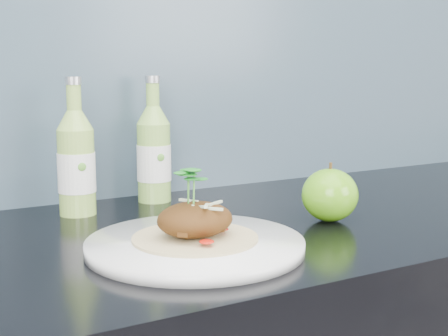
# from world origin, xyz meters

# --- Properties ---
(subway_backsplash) EXTENTS (4.00, 0.02, 0.70)m
(subway_backsplash) POSITION_xyz_m (0.00, 1.99, 1.25)
(subway_backsplash) COLOR #6F94AF
(subway_backsplash) RESTS_ON kitchen_counter
(dinner_plate) EXTENTS (0.33, 0.33, 0.02)m
(dinner_plate) POSITION_xyz_m (-0.04, 1.59, 0.91)
(dinner_plate) COLOR white
(dinner_plate) RESTS_ON kitchen_counter
(pork_taco) EXTENTS (0.17, 0.17, 0.10)m
(pork_taco) POSITION_xyz_m (-0.04, 1.59, 0.95)
(pork_taco) COLOR tan
(pork_taco) RESTS_ON dinner_plate
(green_apple) EXTENTS (0.10, 0.10, 0.10)m
(green_apple) POSITION_xyz_m (0.23, 1.63, 0.94)
(green_apple) COLOR #538F0F
(green_apple) RESTS_ON kitchen_counter
(cider_bottle_left) EXTENTS (0.08, 0.08, 0.23)m
(cider_bottle_left) POSITION_xyz_m (-0.12, 1.88, 0.99)
(cider_bottle_left) COLOR #95C150
(cider_bottle_left) RESTS_ON kitchen_counter
(cider_bottle_right) EXTENTS (0.08, 0.08, 0.23)m
(cider_bottle_right) POSITION_xyz_m (0.04, 1.92, 0.99)
(cider_bottle_right) COLOR #8CC150
(cider_bottle_right) RESTS_ON kitchen_counter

